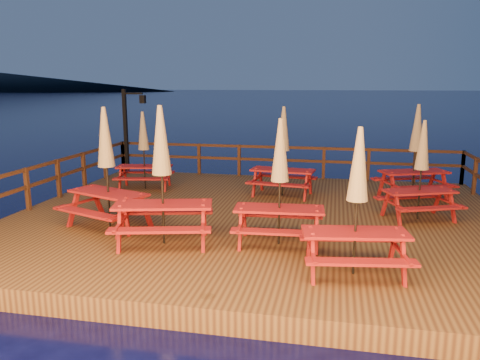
{
  "coord_description": "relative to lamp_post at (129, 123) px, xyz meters",
  "views": [
    {
      "loc": [
        1.83,
        -11.01,
        3.59
      ],
      "look_at": [
        -0.56,
        0.6,
        1.14
      ],
      "focal_mm": 35.0,
      "sensor_mm": 36.0,
      "label": 1
    }
  ],
  "objects": [
    {
      "name": "picnic_table_0",
      "position": [
        9.22,
        -4.12,
        -0.57
      ],
      "size": [
        2.04,
        1.87,
        2.37
      ],
      "rotation": [
        0.0,
        0.0,
        0.38
      ],
      "color": "maroon",
      "rests_on": "deck"
    },
    {
      "name": "ground",
      "position": [
        5.39,
        -4.55,
        -2.2
      ],
      "size": [
        500.0,
        500.0,
        0.0
      ],
      "primitive_type": "plane",
      "color": "black",
      "rests_on": "ground"
    },
    {
      "name": "picnic_table_1",
      "position": [
        5.76,
        -2.35,
        -0.46
      ],
      "size": [
        1.96,
        1.69,
        2.56
      ],
      "rotation": [
        0.0,
        0.0,
        -0.13
      ],
      "color": "maroon",
      "rests_on": "deck"
    },
    {
      "name": "picnic_table_5",
      "position": [
        3.88,
        -6.99,
        -0.35
      ],
      "size": [
        2.27,
        2.02,
        2.79
      ],
      "rotation": [
        0.0,
        0.0,
        0.24
      ],
      "color": "maroon",
      "rests_on": "deck"
    },
    {
      "name": "picnic_table_3",
      "position": [
        1.49,
        -2.28,
        -0.57
      ],
      "size": [
        1.88,
        1.64,
        2.37
      ],
      "rotation": [
        0.0,
        0.0,
        0.19
      ],
      "color": "maroon",
      "rests_on": "deck"
    },
    {
      "name": "picnic_table_6",
      "position": [
        9.4,
        -1.98,
        -0.42
      ],
      "size": [
        2.27,
        2.09,
        2.64
      ],
      "rotation": [
        0.0,
        0.0,
        0.38
      ],
      "color": "maroon",
      "rests_on": "deck"
    },
    {
      "name": "deck_piles",
      "position": [
        5.39,
        -4.55,
        -2.5
      ],
      "size": [
        11.44,
        9.44,
        1.4
      ],
      "color": "#391E12",
      "rests_on": "ground"
    },
    {
      "name": "picnic_table_2",
      "position": [
        7.6,
        -7.8,
        -0.49
      ],
      "size": [
        1.96,
        1.7,
        2.51
      ],
      "rotation": [
        0.0,
        0.0,
        0.15
      ],
      "color": "maroon",
      "rests_on": "deck"
    },
    {
      "name": "picnic_table_4",
      "position": [
        2.26,
        -6.16,
        -0.39
      ],
      "size": [
        2.31,
        2.12,
        2.7
      ],
      "rotation": [
        0.0,
        0.0,
        -0.36
      ],
      "color": "maroon",
      "rests_on": "deck"
    },
    {
      "name": "deck",
      "position": [
        5.39,
        -4.55,
        -2.0
      ],
      "size": [
        12.0,
        10.0,
        0.4
      ],
      "primitive_type": "cube",
      "color": "#452916",
      "rests_on": "ground"
    },
    {
      "name": "picnic_table_7",
      "position": [
        6.17,
        -6.57,
        -0.48
      ],
      "size": [
        1.87,
        1.58,
        2.54
      ],
      "rotation": [
        0.0,
        0.0,
        0.07
      ],
      "color": "maroon",
      "rests_on": "deck"
    },
    {
      "name": "lamp_post",
      "position": [
        0.0,
        0.0,
        0.0
      ],
      "size": [
        0.85,
        0.18,
        3.0
      ],
      "color": "black",
      "rests_on": "deck"
    },
    {
      "name": "railing",
      "position": [
        5.39,
        -2.77,
        -1.03
      ],
      "size": [
        11.8,
        9.75,
        1.1
      ],
      "color": "#391E12",
      "rests_on": "deck"
    }
  ]
}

